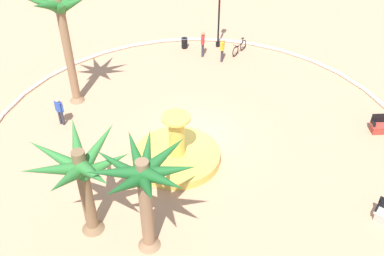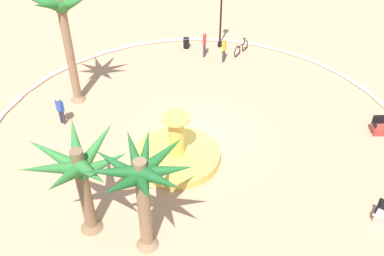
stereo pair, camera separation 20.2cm
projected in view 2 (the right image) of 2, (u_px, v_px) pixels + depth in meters
name	position (u px, v px, depth m)	size (l,w,h in m)	color
ground_plane	(198.00, 138.00, 22.38)	(80.00, 80.00, 0.00)	tan
plaza_curb	(198.00, 136.00, 22.32)	(21.33, 21.33, 0.20)	silver
fountain	(177.00, 154.00, 20.86)	(4.05, 4.05, 2.54)	gold
palm_tree_near_fountain	(63.00, 18.00, 22.00)	(3.49, 3.44, 6.43)	#8E6B4C
palm_tree_by_curb	(79.00, 170.00, 15.93)	(4.02, 4.12, 4.33)	brown
palm_tree_mid_plaza	(142.00, 179.00, 15.07)	(3.73, 3.71, 4.62)	#8E6B4C
lamppost	(221.00, 10.00, 28.40)	(0.32, 0.32, 4.44)	black
trash_bin	(186.00, 43.00, 29.61)	(0.46, 0.46, 0.73)	black
bicycle_red_frame	(241.00, 48.00, 29.02)	(0.56, 1.68, 0.94)	black
person_cyclist_helmet	(204.00, 43.00, 28.37)	(0.27, 0.52, 1.69)	#33333D
person_cyclist_photo	(224.00, 49.00, 27.85)	(0.23, 0.53, 1.63)	#33333D
person_pedestrian_stroll	(60.00, 109.00, 22.76)	(0.53, 0.22, 1.62)	#33333D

